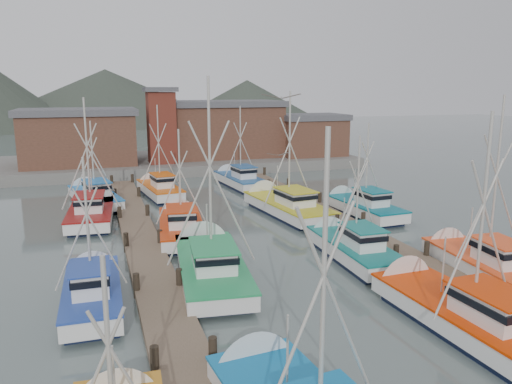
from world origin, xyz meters
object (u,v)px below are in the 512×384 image
object	(u,v)px
lookout_tower	(161,125)
boat_12	(159,189)
boat_1	(459,312)
boat_8	(181,226)
boat_4	(210,264)

from	to	relation	value
lookout_tower	boat_12	bearing A→B (deg)	-99.56
lookout_tower	boat_12	xyz separation A→B (m)	(-2.12, -12.59, -4.87)
lookout_tower	boat_1	size ratio (longest dim) A/B	0.86
lookout_tower	boat_8	size ratio (longest dim) A/B	0.94
boat_4	boat_12	world-z (taller)	boat_4
boat_1	boat_8	bearing A→B (deg)	114.71
boat_1	boat_4	distance (m)	12.10
boat_1	boat_8	xyz separation A→B (m)	(-8.55, 16.54, -0.01)
boat_4	boat_8	world-z (taller)	boat_4
boat_1	boat_4	size ratio (longest dim) A/B	0.89
boat_1	boat_8	distance (m)	18.62
boat_4	boat_12	distance (m)	20.79
lookout_tower	boat_4	world-z (taller)	boat_4
boat_1	boat_12	size ratio (longest dim) A/B	1.12
boat_1	lookout_tower	bearing A→B (deg)	95.81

